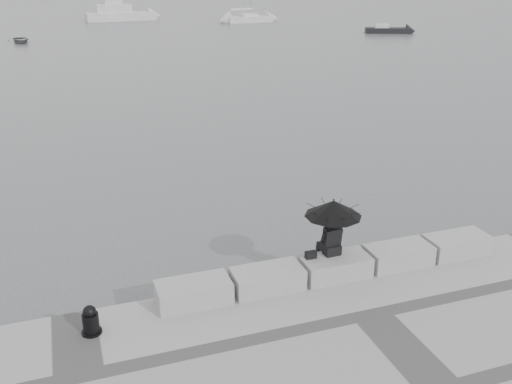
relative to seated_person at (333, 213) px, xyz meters
name	(u,v)px	position (x,y,z in m)	size (l,w,h in m)	color
ground	(326,285)	(0.02, 0.24, -2.03)	(360.00, 360.00, 0.00)	#4B4E51
stone_block_far_left	(194,292)	(-3.38, -0.21, -1.28)	(1.60, 0.80, 0.50)	gray
stone_block_left	(267,279)	(-1.68, -0.21, -1.28)	(1.60, 0.80, 0.50)	gray
stone_block_centre	(335,267)	(0.02, -0.21, -1.28)	(1.60, 0.80, 0.50)	gray
stone_block_right	(398,255)	(1.72, -0.21, -1.28)	(1.60, 0.80, 0.50)	gray
stone_block_far_right	(457,245)	(3.42, -0.21, -1.28)	(1.60, 0.80, 0.50)	gray
seated_person	(333,213)	(0.00, 0.00, 0.00)	(1.33, 1.33, 1.39)	black
bag	(311,255)	(-0.54, -0.04, -0.95)	(0.26, 0.15, 0.16)	black
mooring_bollard	(91,322)	(-5.56, -0.63, -1.27)	(0.40, 0.40, 0.63)	black
sailboat_right	(248,18)	(20.15, 66.06, -1.49)	(6.70, 3.20, 12.90)	white
motor_cruiser	(121,14)	(4.05, 74.34, -1.14)	(9.77, 3.57, 4.50)	white
small_motorboat	(388,30)	(31.10, 48.17, -1.71)	(5.35, 3.53, 1.10)	black
dinghy	(20,40)	(-8.53, 52.78, -1.76)	(3.27, 1.38, 0.55)	slate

